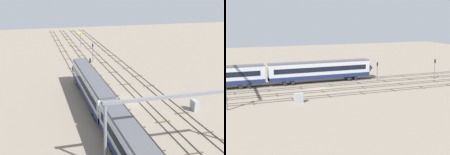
# 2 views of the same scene
# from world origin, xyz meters

# --- Properties ---
(ground_plane) EXTENTS (193.37, 193.37, 0.00)m
(ground_plane) POSITION_xyz_m (0.00, 0.00, 0.00)
(ground_plane) COLOR gray
(track_near_foreground) EXTENTS (177.37, 2.40, 0.16)m
(track_near_foreground) POSITION_xyz_m (-0.00, -6.48, 0.07)
(track_near_foreground) COLOR #59544C
(track_near_foreground) RESTS_ON ground
(track_second_near) EXTENTS (177.37, 2.40, 0.16)m
(track_second_near) POSITION_xyz_m (0.00, -2.16, 0.07)
(track_second_near) COLOR #59544C
(track_second_near) RESTS_ON ground
(track_middle) EXTENTS (177.37, 2.40, 0.16)m
(track_middle) POSITION_xyz_m (-0.00, 2.16, 0.07)
(track_middle) COLOR #59544C
(track_middle) RESTS_ON ground
(track_with_train) EXTENTS (177.37, 2.40, 0.16)m
(track_with_train) POSITION_xyz_m (-0.00, 6.48, 0.07)
(track_with_train) COLOR #59544C
(track_with_train) RESTS_ON ground
(signal_light_trackside_approach) EXTENTS (0.31, 0.32, 4.91)m
(signal_light_trackside_approach) POSITION_xyz_m (29.76, 0.37, 3.19)
(signal_light_trackside_approach) COLOR #4C4C51
(signal_light_trackside_approach) RESTS_ON ground
(signal_light_trackside_departure) EXTENTS (0.31, 0.32, 4.40)m
(signal_light_trackside_departure) POSITION_xyz_m (15.85, 3.87, 2.89)
(signal_light_trackside_departure) COLOR #4C4C51
(signal_light_trackside_departure) RESTS_ON ground
(relay_cabinet) EXTENTS (1.57, 0.81, 1.75)m
(relay_cabinet) POSITION_xyz_m (-6.51, -9.03, 0.88)
(relay_cabinet) COLOR gray
(relay_cabinet) RESTS_ON ground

